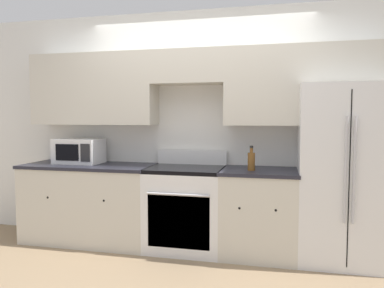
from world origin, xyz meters
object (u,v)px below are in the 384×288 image
object	(u,v)px
microwave	(79,151)
bottle	(251,161)
oven_range	(186,208)
refrigerator	(342,173)

from	to	relation	value
microwave	bottle	distance (m)	1.98
oven_range	microwave	size ratio (longest dim) A/B	2.05
microwave	oven_range	bearing A→B (deg)	-2.96
refrigerator	oven_range	bearing A→B (deg)	-177.13
oven_range	refrigerator	distance (m)	1.63
oven_range	bottle	world-z (taller)	bottle
refrigerator	microwave	world-z (taller)	refrigerator
oven_range	refrigerator	world-z (taller)	refrigerator
oven_range	bottle	distance (m)	0.88
oven_range	refrigerator	bearing A→B (deg)	2.87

